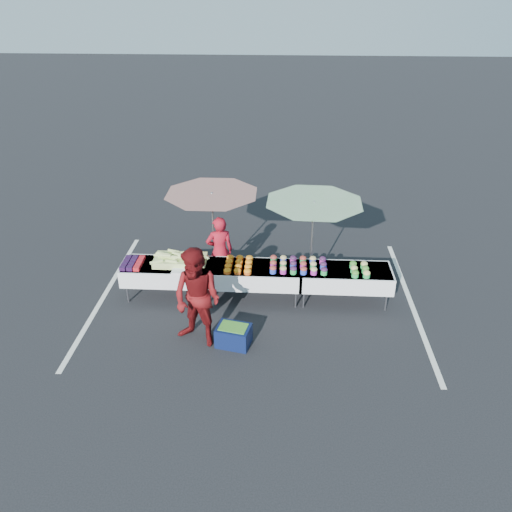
# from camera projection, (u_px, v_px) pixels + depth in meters

# --- Properties ---
(ground) EXTENTS (80.00, 80.00, 0.00)m
(ground) POSITION_uv_depth(u_px,v_px,m) (256.00, 298.00, 10.43)
(ground) COLOR black
(stripe_left) EXTENTS (0.10, 5.00, 0.00)m
(stripe_left) POSITION_uv_depth(u_px,v_px,m) (106.00, 293.00, 10.59)
(stripe_left) COLOR silver
(stripe_left) RESTS_ON ground
(stripe_right) EXTENTS (0.10, 5.00, 0.00)m
(stripe_right) POSITION_uv_depth(u_px,v_px,m) (411.00, 303.00, 10.27)
(stripe_right) COLOR silver
(stripe_right) RESTS_ON ground
(table_left) EXTENTS (1.86, 0.81, 0.75)m
(table_left) POSITION_uv_depth(u_px,v_px,m) (169.00, 271.00, 10.24)
(table_left) COLOR white
(table_left) RESTS_ON ground
(table_center) EXTENTS (1.86, 0.81, 0.75)m
(table_center) POSITION_uv_depth(u_px,v_px,m) (256.00, 274.00, 10.15)
(table_center) COLOR white
(table_center) RESTS_ON ground
(table_right) EXTENTS (1.86, 0.81, 0.75)m
(table_right) POSITION_uv_depth(u_px,v_px,m) (345.00, 277.00, 10.06)
(table_right) COLOR white
(table_right) RESTS_ON ground
(berry_punnets) EXTENTS (0.40, 0.54, 0.08)m
(berry_punnets) POSITION_uv_depth(u_px,v_px,m) (133.00, 263.00, 10.12)
(berry_punnets) COLOR black
(berry_punnets) RESTS_ON table_left
(corn_pile) EXTENTS (1.16, 0.57, 0.26)m
(corn_pile) POSITION_uv_depth(u_px,v_px,m) (180.00, 260.00, 10.14)
(corn_pile) COLOR #A7CA67
(corn_pile) RESTS_ON table_left
(plastic_bags) EXTENTS (0.30, 0.25, 0.05)m
(plastic_bags) POSITION_uv_depth(u_px,v_px,m) (180.00, 271.00, 9.87)
(plastic_bags) COLOR white
(plastic_bags) RESTS_ON table_left
(carrot_bowls) EXTENTS (0.55, 0.69, 0.11)m
(carrot_bowls) POSITION_uv_depth(u_px,v_px,m) (239.00, 264.00, 10.05)
(carrot_bowls) COLOR #C84F16
(carrot_bowls) RESTS_ON table_center
(potato_cups) EXTENTS (1.14, 0.58, 0.16)m
(potato_cups) POSITION_uv_depth(u_px,v_px,m) (298.00, 265.00, 9.99)
(potato_cups) COLOR blue
(potato_cups) RESTS_ON table_right
(bean_baskets) EXTENTS (0.36, 0.50, 0.15)m
(bean_baskets) POSITION_uv_depth(u_px,v_px,m) (360.00, 269.00, 9.84)
(bean_baskets) COLOR green
(bean_baskets) RESTS_ON table_right
(vendor) EXTENTS (0.66, 0.52, 1.58)m
(vendor) POSITION_uv_depth(u_px,v_px,m) (220.00, 251.00, 10.57)
(vendor) COLOR #A31223
(vendor) RESTS_ON ground
(customer) EXTENTS (1.13, 1.04, 1.89)m
(customer) POSITION_uv_depth(u_px,v_px,m) (197.00, 298.00, 8.71)
(customer) COLOR #600E10
(customer) RESTS_ON ground
(umbrella_left) EXTENTS (2.60, 2.60, 2.02)m
(umbrella_left) POSITION_uv_depth(u_px,v_px,m) (212.00, 201.00, 10.29)
(umbrella_left) COLOR black
(umbrella_left) RESTS_ON ground
(umbrella_right) EXTENTS (2.64, 2.64, 2.04)m
(umbrella_right) POSITION_uv_depth(u_px,v_px,m) (314.00, 210.00, 9.85)
(umbrella_right) COLOR black
(umbrella_right) RESTS_ON ground
(storage_bin) EXTENTS (0.67, 0.55, 0.39)m
(storage_bin) POSITION_uv_depth(u_px,v_px,m) (234.00, 335.00, 9.00)
(storage_bin) COLOR #0C163C
(storage_bin) RESTS_ON ground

